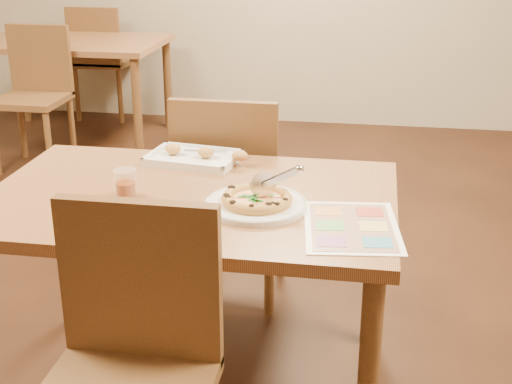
% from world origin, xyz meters
% --- Properties ---
extents(dining_table, '(1.30, 0.85, 0.72)m').
position_xyz_m(dining_table, '(0.00, 0.00, 0.63)').
color(dining_table, '#95623B').
rests_on(dining_table, ground).
extents(chair_near, '(0.42, 0.42, 0.47)m').
position_xyz_m(chair_near, '(0.00, -0.60, 0.57)').
color(chair_near, brown).
rests_on(chair_near, ground).
extents(chair_far, '(0.42, 0.42, 0.47)m').
position_xyz_m(chair_far, '(-0.00, 0.60, 0.57)').
color(chair_far, brown).
rests_on(chair_far, ground).
extents(bg_table, '(1.30, 0.85, 0.72)m').
position_xyz_m(bg_table, '(-1.60, 2.80, 0.63)').
color(bg_table, '#95623B').
rests_on(bg_table, ground).
extents(bg_chair_near, '(0.42, 0.42, 0.47)m').
position_xyz_m(bg_chair_near, '(-1.60, 2.20, 0.57)').
color(bg_chair_near, brown).
rests_on(bg_chair_near, ground).
extents(bg_chair_far, '(0.42, 0.42, 0.47)m').
position_xyz_m(bg_chair_far, '(-1.60, 3.30, 0.57)').
color(bg_chair_far, brown).
rests_on(bg_chair_far, ground).
extents(plate, '(0.39, 0.39, 0.02)m').
position_xyz_m(plate, '(0.23, -0.07, 0.73)').
color(plate, silver).
rests_on(plate, dining_table).
extents(pizza, '(0.22, 0.22, 0.03)m').
position_xyz_m(pizza, '(0.23, -0.07, 0.75)').
color(pizza, '#E5A34E').
rests_on(pizza, plate).
extents(pizza_cutter, '(0.15, 0.07, 0.09)m').
position_xyz_m(pizza_cutter, '(0.28, -0.05, 0.81)').
color(pizza_cutter, silver).
rests_on(pizza_cutter, pizza).
extents(appetizer_tray, '(0.38, 0.26, 0.06)m').
position_xyz_m(appetizer_tray, '(-0.06, 0.32, 0.74)').
color(appetizer_tray, white).
rests_on(appetizer_tray, dining_table).
extents(glass_tumbler, '(0.07, 0.07, 0.09)m').
position_xyz_m(glass_tumbler, '(-0.19, -0.05, 0.76)').
color(glass_tumbler, maroon).
rests_on(glass_tumbler, dining_table).
extents(menu, '(0.31, 0.40, 0.00)m').
position_xyz_m(menu, '(0.52, -0.17, 0.72)').
color(menu, white).
rests_on(menu, dining_table).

